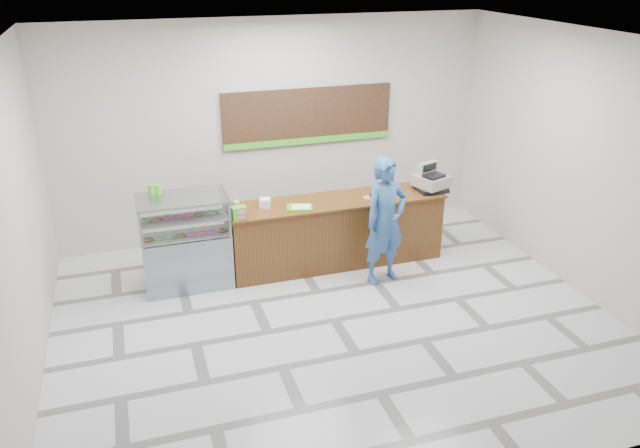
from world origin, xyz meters
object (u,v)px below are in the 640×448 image
object	(u,v)px
cash_register	(431,180)
customer	(385,221)
sales_counter	(336,232)
display_case	(186,241)
serving_tray	(300,207)

from	to	relation	value
cash_register	customer	bearing A→B (deg)	-166.17
cash_register	sales_counter	bearing A→B (deg)	158.80
sales_counter	display_case	size ratio (longest dim) A/B	2.45
sales_counter	display_case	bearing A→B (deg)	-179.99
display_case	sales_counter	bearing A→B (deg)	0.01
cash_register	display_case	bearing A→B (deg)	159.80
sales_counter	customer	xyz separation A→B (m)	(0.48, -0.72, 0.41)
cash_register	customer	xyz separation A→B (m)	(-1.02, -0.67, -0.26)
display_case	cash_register	distance (m)	3.75
serving_tray	customer	world-z (taller)	customer
serving_tray	sales_counter	bearing A→B (deg)	29.53
sales_counter	serving_tray	world-z (taller)	serving_tray
customer	cash_register	bearing A→B (deg)	19.70
sales_counter	customer	distance (m)	0.95
display_case	cash_register	world-z (taller)	cash_register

